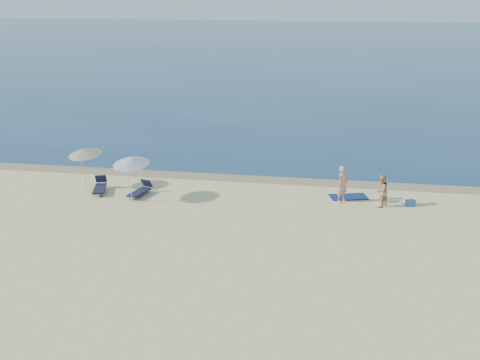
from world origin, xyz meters
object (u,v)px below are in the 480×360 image
object	(u,v)px
person_left	(343,184)
person_right	(381,191)
blue_cooler	(410,203)
umbrella_near	(131,161)

from	to	relation	value
person_left	person_right	xyz separation A→B (m)	(1.95, -0.44, -0.11)
blue_cooler	person_left	bearing A→B (deg)	154.47
blue_cooler	umbrella_near	world-z (taller)	umbrella_near
person_right	blue_cooler	distance (m)	1.76
person_left	blue_cooler	world-z (taller)	person_left
blue_cooler	umbrella_near	distance (m)	14.70
person_left	umbrella_near	size ratio (longest dim) A/B	0.77
person_right	blue_cooler	world-z (taller)	person_right
person_left	person_right	distance (m)	2.01
person_right	umbrella_near	xyz separation A→B (m)	(-12.92, -1.19, 1.30)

